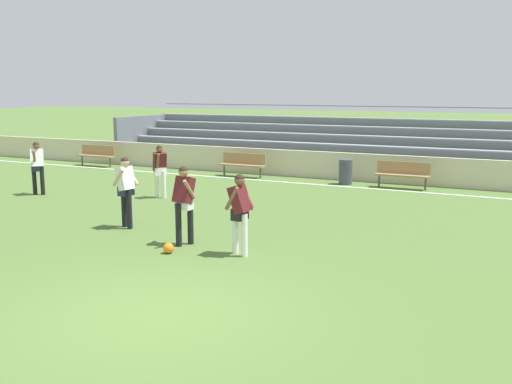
# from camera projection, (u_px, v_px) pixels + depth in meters

# --- Properties ---
(ground_plane) EXTENTS (160.00, 160.00, 0.00)m
(ground_plane) POSITION_uv_depth(u_px,v_px,m) (157.00, 313.00, 8.73)
(ground_plane) COLOR #4C6B30
(field_line_sideline) EXTENTS (44.00, 0.12, 0.01)m
(field_line_sideline) POSITION_uv_depth(u_px,v_px,m) (371.00, 188.00, 19.66)
(field_line_sideline) COLOR white
(field_line_sideline) RESTS_ON ground
(sideline_wall) EXTENTS (48.00, 0.16, 1.01)m
(sideline_wall) POSITION_uv_depth(u_px,v_px,m) (382.00, 169.00, 20.84)
(sideline_wall) COLOR beige
(sideline_wall) RESTS_ON ground
(bleacher_stand) EXTENTS (27.42, 4.49, 2.58)m
(bleacher_stand) POSITION_uv_depth(u_px,v_px,m) (419.00, 145.00, 23.35)
(bleacher_stand) COLOR #9EA3AD
(bleacher_stand) RESTS_ON ground
(bench_near_bin) EXTENTS (1.80, 0.40, 0.90)m
(bench_near_bin) POSITION_uv_depth(u_px,v_px,m) (403.00, 172.00, 19.63)
(bench_near_bin) COLOR #99754C
(bench_near_bin) RESTS_ON ground
(bench_near_wall_gap) EXTENTS (1.80, 0.40, 0.90)m
(bench_near_wall_gap) POSITION_uv_depth(u_px,v_px,m) (243.00, 163.00, 22.24)
(bench_near_wall_gap) COLOR #99754C
(bench_near_wall_gap) RESTS_ON ground
(bench_centre_sideline) EXTENTS (1.80, 0.40, 0.90)m
(bench_centre_sideline) POSITION_uv_depth(u_px,v_px,m) (97.00, 154.00, 25.33)
(bench_centre_sideline) COLOR #99754C
(bench_centre_sideline) RESTS_ON ground
(trash_bin) EXTENTS (0.47, 0.47, 0.88)m
(trash_bin) POSITION_uv_depth(u_px,v_px,m) (346.00, 172.00, 20.48)
(trash_bin) COLOR #3D424C
(trash_bin) RESTS_ON ground
(player_dark_trailing_run) EXTENTS (0.48, 0.53, 1.72)m
(player_dark_trailing_run) POSITION_uv_depth(u_px,v_px,m) (184.00, 198.00, 12.37)
(player_dark_trailing_run) COLOR black
(player_dark_trailing_run) RESTS_ON ground
(player_dark_dropping_back) EXTENTS (0.49, 0.47, 1.66)m
(player_dark_dropping_back) POSITION_uv_depth(u_px,v_px,m) (240.00, 207.00, 11.64)
(player_dark_dropping_back) COLOR white
(player_dark_dropping_back) RESTS_ON ground
(player_dark_wide_right) EXTENTS (0.48, 0.60, 1.63)m
(player_dark_wide_right) POSITION_uv_depth(u_px,v_px,m) (160.00, 167.00, 17.83)
(player_dark_wide_right) COLOR white
(player_dark_wide_right) RESTS_ON ground
(player_white_on_ball) EXTENTS (0.53, 0.65, 1.68)m
(player_white_on_ball) POSITION_uv_depth(u_px,v_px,m) (37.00, 163.00, 18.36)
(player_white_on_ball) COLOR black
(player_white_on_ball) RESTS_ON ground
(player_white_overlapping) EXTENTS (0.51, 0.51, 1.72)m
(player_white_overlapping) POSITION_uv_depth(u_px,v_px,m) (126.00, 186.00, 13.94)
(player_white_overlapping) COLOR black
(player_white_overlapping) RESTS_ON ground
(soccer_ball) EXTENTS (0.22, 0.22, 0.22)m
(soccer_ball) POSITION_uv_depth(u_px,v_px,m) (168.00, 248.00, 11.90)
(soccer_ball) COLOR orange
(soccer_ball) RESTS_ON ground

